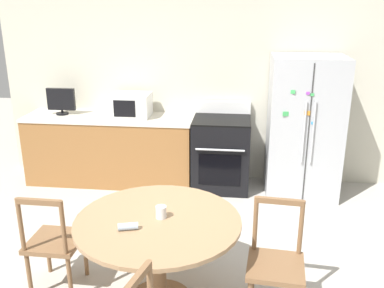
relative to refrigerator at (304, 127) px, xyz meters
The scene contains 11 objects.
back_wall 1.47m from the refrigerator, 162.26° to the left, with size 5.20×0.10×2.60m.
kitchen_counter 2.49m from the refrigerator, behind, with size 2.18×0.64×0.90m.
refrigerator is the anchor object (origin of this frame).
oven_range 1.07m from the refrigerator, behind, with size 0.71×0.68×1.08m.
microwave 2.16m from the refrigerator, behind, with size 0.47×0.39×0.30m.
countertop_tv 3.10m from the refrigerator, behind, with size 0.37×0.16×0.34m.
dining_table 2.66m from the refrigerator, 121.01° to the right, with size 1.27×1.27×0.75m.
dining_chair_left 3.17m from the refrigerator, 135.81° to the right, with size 0.43×0.43×0.90m.
dining_chair_right 2.38m from the refrigerator, 101.61° to the right, with size 0.45×0.45×0.90m.
candle_glass 2.62m from the refrigerator, 120.98° to the right, with size 0.08×0.08×0.09m.
folded_napkin 2.90m from the refrigerator, 122.37° to the right, with size 0.15×0.09×0.05m.
Camera 1 is at (0.55, -2.88, 2.32)m, focal length 40.00 mm.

